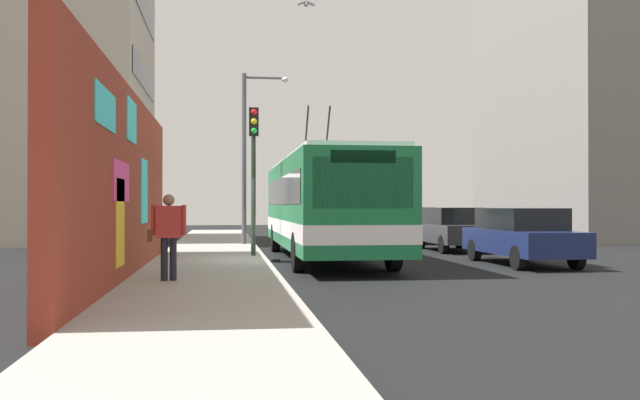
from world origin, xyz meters
TOP-DOWN VIEW (x-y plane):
  - ground_plane at (0.00, 0.00)m, footprint 80.00×80.00m
  - sidewalk_slab at (0.00, 1.60)m, footprint 48.00×3.20m
  - graffiti_wall at (-3.82, 3.35)m, footprint 14.37×0.32m
  - building_far_left at (13.34, 9.20)m, footprint 9.94×8.61m
  - building_far_right at (13.92, -17.00)m, footprint 13.35×6.72m
  - city_bus at (1.39, -1.80)m, footprint 12.01×2.69m
  - parked_car_navy at (-1.10, -7.00)m, footprint 4.72×1.79m
  - parked_car_dark_gray at (4.84, -7.00)m, footprint 4.25×1.77m
  - parked_car_white at (10.64, -7.00)m, footprint 4.32×1.75m
  - parked_car_black at (16.28, -7.00)m, footprint 4.51×1.86m
  - pedestrian_near_wall at (-5.36, 2.33)m, footprint 0.23×0.76m
  - traffic_light at (1.32, 0.35)m, footprint 0.49×0.28m
  - street_lamp at (7.86, 0.24)m, footprint 0.44×1.85m
  - curbside_puddle at (1.09, -0.60)m, footprint 1.35×1.35m

SIDE VIEW (x-z plane):
  - ground_plane at x=0.00m, z-range 0.00..0.00m
  - curbside_puddle at x=1.09m, z-range 0.00..0.00m
  - sidewalk_slab at x=0.00m, z-range 0.00..0.15m
  - parked_car_dark_gray at x=4.84m, z-range 0.04..1.62m
  - parked_car_white at x=10.64m, z-range 0.04..1.62m
  - parked_car_black at x=16.28m, z-range 0.04..1.62m
  - parked_car_navy at x=-1.10m, z-range 0.04..1.62m
  - pedestrian_near_wall at x=-5.36m, z-range 0.31..2.03m
  - city_bus at x=1.39m, z-range -0.71..4.17m
  - graffiti_wall at x=-3.82m, z-range 0.00..4.17m
  - traffic_light at x=1.32m, z-range 0.90..5.35m
  - street_lamp at x=7.86m, z-range 0.65..7.36m
  - building_far_left at x=13.34m, z-range 0.00..13.46m
  - building_far_right at x=13.92m, z-range 0.00..19.70m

